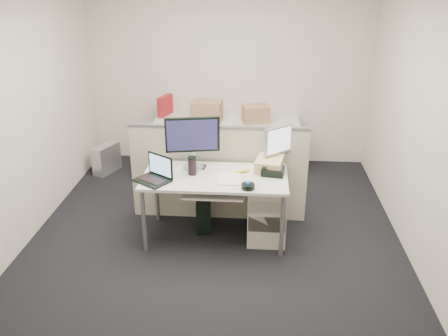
# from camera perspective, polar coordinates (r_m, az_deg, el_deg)

# --- Properties ---
(floor) EXTENTS (4.00, 4.50, 0.01)m
(floor) POSITION_cam_1_polar(r_m,az_deg,el_deg) (5.26, -1.03, -8.25)
(floor) COLOR black
(floor) RESTS_ON ground
(wall_back) EXTENTS (4.00, 0.02, 2.70)m
(wall_back) POSITION_cam_1_polar(r_m,az_deg,el_deg) (6.86, 0.60, 11.64)
(wall_back) COLOR beige
(wall_back) RESTS_ON ground
(wall_front) EXTENTS (4.00, 0.02, 2.70)m
(wall_front) POSITION_cam_1_polar(r_m,az_deg,el_deg) (2.65, -5.64, -8.90)
(wall_front) COLOR beige
(wall_front) RESTS_ON ground
(wall_left) EXTENTS (0.02, 4.50, 2.70)m
(wall_left) POSITION_cam_1_polar(r_m,az_deg,el_deg) (5.26, -23.52, 5.95)
(wall_left) COLOR beige
(wall_left) RESTS_ON ground
(wall_right) EXTENTS (0.02, 4.50, 2.70)m
(wall_right) POSITION_cam_1_polar(r_m,az_deg,el_deg) (4.93, 22.75, 4.99)
(wall_right) COLOR beige
(wall_right) RESTS_ON ground
(desk) EXTENTS (1.50, 0.75, 0.73)m
(desk) POSITION_cam_1_polar(r_m,az_deg,el_deg) (4.94, -1.09, -1.64)
(desk) COLOR silver
(desk) RESTS_ON floor
(keyboard_tray) EXTENTS (0.62, 0.32, 0.02)m
(keyboard_tray) POSITION_cam_1_polar(r_m,az_deg,el_deg) (4.80, -1.28, -3.03)
(keyboard_tray) COLOR silver
(keyboard_tray) RESTS_ON desk
(drawer_pedestal) EXTENTS (0.40, 0.55, 0.65)m
(drawer_pedestal) POSITION_cam_1_polar(r_m,az_deg,el_deg) (5.12, 5.15, -5.02)
(drawer_pedestal) COLOR #B6B39F
(drawer_pedestal) RESTS_ON floor
(cubicle_partition) EXTENTS (2.00, 0.06, 1.10)m
(cubicle_partition) POSITION_cam_1_polar(r_m,az_deg,el_deg) (5.39, -0.65, -0.73)
(cubicle_partition) COLOR #ACA08B
(cubicle_partition) RESTS_ON floor
(back_counter) EXTENTS (2.00, 0.60, 0.72)m
(back_counter) POSITION_cam_1_polar(r_m,az_deg,el_deg) (6.83, 0.39, 2.93)
(back_counter) COLOR #B6B39F
(back_counter) RESTS_ON floor
(monitor_main) EXTENTS (0.60, 0.32, 0.57)m
(monitor_main) POSITION_cam_1_polar(r_m,az_deg,el_deg) (5.00, -3.79, 2.98)
(monitor_main) COLOR black
(monitor_main) RESTS_ON desk
(monitor_small) EXTENTS (0.39, 0.37, 0.44)m
(monitor_small) POSITION_cam_1_polar(r_m,az_deg,el_deg) (5.11, 6.50, 2.57)
(monitor_small) COLOR #B7B7BC
(monitor_small) RESTS_ON desk
(laptop) EXTENTS (0.42, 0.40, 0.25)m
(laptop) POSITION_cam_1_polar(r_m,az_deg,el_deg) (4.79, -8.70, -0.24)
(laptop) COLOR black
(laptop) RESTS_ON desk
(trackball) EXTENTS (0.16, 0.16, 0.05)m
(trackball) POSITION_cam_1_polar(r_m,az_deg,el_deg) (4.63, 2.91, -2.22)
(trackball) COLOR black
(trackball) RESTS_ON desk
(desk_phone) EXTENTS (0.26, 0.22, 0.07)m
(desk_phone) POSITION_cam_1_polar(r_m,az_deg,el_deg) (4.96, 5.91, -0.39)
(desk_phone) COLOR black
(desk_phone) RESTS_ON desk
(paper_stack) EXTENTS (0.24, 0.30, 0.01)m
(paper_stack) POSITION_cam_1_polar(r_m,az_deg,el_deg) (4.83, 0.59, -1.32)
(paper_stack) COLOR white
(paper_stack) RESTS_ON desk
(sticky_pad) EXTENTS (0.11, 0.11, 0.01)m
(sticky_pad) POSITION_cam_1_polar(r_m,az_deg,el_deg) (4.74, 0.88, -1.85)
(sticky_pad) COLOR #FFF331
(sticky_pad) RESTS_ON desk
(travel_mug) EXTENTS (0.09, 0.09, 0.18)m
(travel_mug) POSITION_cam_1_polar(r_m,az_deg,el_deg) (4.92, -3.85, 0.21)
(travel_mug) COLOR black
(travel_mug) RESTS_ON desk
(banana) EXTENTS (0.18, 0.10, 0.04)m
(banana) POSITION_cam_1_polar(r_m,az_deg,el_deg) (4.98, 2.22, -0.37)
(banana) COLOR yellow
(banana) RESTS_ON desk
(cellphone) EXTENTS (0.07, 0.12, 0.01)m
(cellphone) POSITION_cam_1_polar(r_m,az_deg,el_deg) (5.11, -2.57, 0.11)
(cellphone) COLOR black
(cellphone) RESTS_ON desk
(manila_folders) EXTENTS (0.33, 0.39, 0.13)m
(manila_folders) POSITION_cam_1_polar(r_m,az_deg,el_deg) (5.06, 5.48, 0.47)
(manila_folders) COLOR tan
(manila_folders) RESTS_ON desk
(keyboard) EXTENTS (0.46, 0.22, 0.02)m
(keyboard) POSITION_cam_1_polar(r_m,az_deg,el_deg) (4.83, -1.83, -2.55)
(keyboard) COLOR black
(keyboard) RESTS_ON keyboard_tray
(pc_tower_desk) EXTENTS (0.20, 0.41, 0.37)m
(pc_tower_desk) POSITION_cam_1_polar(r_m,az_deg,el_deg) (5.35, -2.46, -5.31)
(pc_tower_desk) COLOR black
(pc_tower_desk) RESTS_ON floor
(pc_tower_spare_dark) EXTENTS (0.22, 0.49, 0.45)m
(pc_tower_spare_dark) POSITION_cam_1_polar(r_m,az_deg,el_deg) (6.75, -8.71, 1.16)
(pc_tower_spare_dark) COLOR black
(pc_tower_spare_dark) RESTS_ON floor
(pc_tower_spare_silver) EXTENTS (0.33, 0.47, 0.41)m
(pc_tower_spare_silver) POSITION_cam_1_polar(r_m,az_deg,el_deg) (6.93, -13.95, 1.12)
(pc_tower_spare_silver) COLOR #B7B7BC
(pc_tower_spare_silver) RESTS_ON floor
(cardboard_box_left) EXTENTS (0.43, 0.34, 0.30)m
(cardboard_box_left) POSITION_cam_1_polar(r_m,az_deg,el_deg) (6.58, -2.06, 6.79)
(cardboard_box_left) COLOR #A4775C
(cardboard_box_left) RESTS_ON back_counter
(cardboard_box_right) EXTENTS (0.40, 0.34, 0.25)m
(cardboard_box_right) POSITION_cam_1_polar(r_m,az_deg,el_deg) (6.55, 3.84, 6.45)
(cardboard_box_right) COLOR #A4775C
(cardboard_box_right) RESTS_ON back_counter
(red_binder) EXTENTS (0.18, 0.33, 0.30)m
(red_binder) POSITION_cam_1_polar(r_m,az_deg,el_deg) (6.88, -7.10, 7.38)
(red_binder) COLOR maroon
(red_binder) RESTS_ON back_counter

